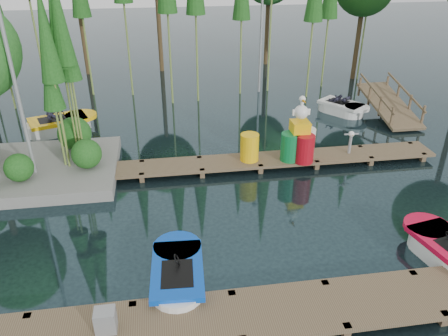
{
  "coord_description": "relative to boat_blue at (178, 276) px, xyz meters",
  "views": [
    {
      "loc": [
        -1.27,
        -10.99,
        7.19
      ],
      "look_at": [
        0.5,
        0.5,
        1.1
      ],
      "focal_mm": 35.0,
      "sensor_mm": 36.0,
      "label": 1
    }
  ],
  "objects": [
    {
      "name": "ground_plane",
      "position": [
        1.14,
        3.1,
        -0.25
      ],
      "size": [
        90.0,
        90.0,
        0.0
      ],
      "primitive_type": "plane",
      "color": "#1D3035"
    },
    {
      "name": "near_dock",
      "position": [
        1.14,
        -1.4,
        -0.02
      ],
      "size": [
        18.0,
        1.5,
        0.5
      ],
      "color": "brown",
      "rests_on": "ground"
    },
    {
      "name": "far_dock",
      "position": [
        2.14,
        5.6,
        -0.02
      ],
      "size": [
        15.0,
        1.2,
        0.5
      ],
      "color": "brown",
      "rests_on": "ground"
    },
    {
      "name": "lamp_island",
      "position": [
        -4.36,
        5.6,
        4.01
      ],
      "size": [
        0.3,
        0.3,
        7.25
      ],
      "color": "gray",
      "rests_on": "ground"
    },
    {
      "name": "lamp_rear",
      "position": [
        5.14,
        14.1,
        4.01
      ],
      "size": [
        0.3,
        0.3,
        7.25
      ],
      "color": "gray",
      "rests_on": "ground"
    },
    {
      "name": "ramp",
      "position": [
        10.14,
        9.6,
        0.33
      ],
      "size": [
        1.5,
        3.94,
        1.49
      ],
      "color": "brown",
      "rests_on": "ground"
    },
    {
      "name": "boat_blue",
      "position": [
        0.0,
        0.0,
        0.0
      ],
      "size": [
        1.32,
        2.66,
        0.87
      ],
      "rotation": [
        0.0,
        0.0,
        -0.06
      ],
      "color": "white",
      "rests_on": "ground"
    },
    {
      "name": "boat_red",
      "position": [
        6.75,
        -0.14,
        0.0
      ],
      "size": [
        1.66,
        2.8,
        0.88
      ],
      "rotation": [
        0.0,
        0.0,
        0.19
      ],
      "color": "white",
      "rests_on": "ground"
    },
    {
      "name": "boat_yellow_far",
      "position": [
        -4.34,
        10.0,
        0.06
      ],
      "size": [
        3.18,
        2.25,
        1.46
      ],
      "rotation": [
        0.0,
        0.0,
        0.01
      ],
      "color": "white",
      "rests_on": "ground"
    },
    {
      "name": "boat_white_far",
      "position": [
        8.22,
        10.33,
        0.01
      ],
      "size": [
        2.38,
        2.65,
        1.17
      ],
      "rotation": [
        0.0,
        0.0,
        -0.23
      ],
      "color": "white",
      "rests_on": "ground"
    },
    {
      "name": "utility_cabinet",
      "position": [
        -1.49,
        -1.4,
        0.3
      ],
      "size": [
        0.41,
        0.35,
        0.5
      ],
      "primitive_type": "cube",
      "color": "gray",
      "rests_on": "near_dock"
    },
    {
      "name": "yellow_barrel",
      "position": [
        2.85,
        5.6,
        0.53
      ],
      "size": [
        0.65,
        0.65,
        0.97
      ],
      "primitive_type": "cylinder",
      "color": "yellow",
      "rests_on": "far_dock"
    },
    {
      "name": "drum_cluster",
      "position": [
        4.61,
        5.44,
        0.72
      ],
      "size": [
        1.33,
        1.22,
        2.29
      ],
      "color": "#0C6F33",
      "rests_on": "far_dock"
    },
    {
      "name": "seagull_post",
      "position": [
        6.56,
        5.6,
        0.62
      ],
      "size": [
        0.53,
        0.29,
        0.85
      ],
      "color": "gray",
      "rests_on": "far_dock"
    }
  ]
}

